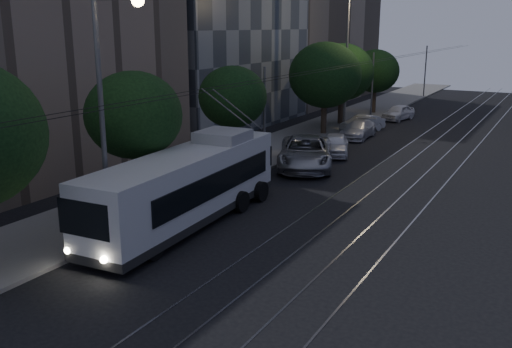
{
  "coord_description": "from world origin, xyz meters",
  "views": [
    {
      "loc": [
        10.09,
        -18.79,
        8.24
      ],
      "look_at": [
        -1.16,
        1.53,
        2.19
      ],
      "focal_mm": 40.0,
      "sensor_mm": 36.0,
      "label": 1
    }
  ],
  "objects_px": {
    "pickup_silver": "(305,152)",
    "car_white_a": "(336,145)",
    "trolleybus": "(189,186)",
    "streetlamp_near": "(109,95)",
    "car_white_d": "(398,112)",
    "streetlamp_far": "(352,48)",
    "car_white_c": "(362,124)",
    "car_white_b": "(358,129)"
  },
  "relations": [
    {
      "from": "pickup_silver",
      "to": "car_white_a",
      "type": "distance_m",
      "value": 4.11
    },
    {
      "from": "pickup_silver",
      "to": "car_white_a",
      "type": "bearing_deg",
      "value": 62.81
    },
    {
      "from": "trolleybus",
      "to": "streetlamp_near",
      "type": "xyz_separation_m",
      "value": [
        -1.13,
        -3.23,
        4.12
      ]
    },
    {
      "from": "trolleybus",
      "to": "car_white_d",
      "type": "xyz_separation_m",
      "value": [
        0.28,
        31.79,
        -0.97
      ]
    },
    {
      "from": "streetlamp_near",
      "to": "streetlamp_far",
      "type": "relative_size",
      "value": 0.87
    },
    {
      "from": "trolleybus",
      "to": "streetlamp_near",
      "type": "bearing_deg",
      "value": -112.26
    },
    {
      "from": "car_white_c",
      "to": "pickup_silver",
      "type": "bearing_deg",
      "value": -61.74
    },
    {
      "from": "car_white_b",
      "to": "streetlamp_near",
      "type": "distance_m",
      "value": 25.72
    },
    {
      "from": "car_white_a",
      "to": "car_white_c",
      "type": "bearing_deg",
      "value": 78.19
    },
    {
      "from": "trolleybus",
      "to": "streetlamp_near",
      "type": "relative_size",
      "value": 1.27
    },
    {
      "from": "car_white_d",
      "to": "car_white_c",
      "type": "bearing_deg",
      "value": -85.73
    },
    {
      "from": "pickup_silver",
      "to": "car_white_d",
      "type": "height_order",
      "value": "pickup_silver"
    },
    {
      "from": "pickup_silver",
      "to": "car_white_b",
      "type": "xyz_separation_m",
      "value": [
        -0.31,
        10.45,
        -0.26
      ]
    },
    {
      "from": "streetlamp_far",
      "to": "car_white_a",
      "type": "bearing_deg",
      "value": -75.52
    },
    {
      "from": "car_white_c",
      "to": "streetlamp_far",
      "type": "height_order",
      "value": "streetlamp_far"
    },
    {
      "from": "car_white_a",
      "to": "car_white_c",
      "type": "height_order",
      "value": "car_white_a"
    },
    {
      "from": "car_white_b",
      "to": "streetlamp_near",
      "type": "relative_size",
      "value": 0.48
    },
    {
      "from": "car_white_c",
      "to": "streetlamp_near",
      "type": "height_order",
      "value": "streetlamp_near"
    },
    {
      "from": "car_white_d",
      "to": "car_white_a",
      "type": "bearing_deg",
      "value": -77.28
    },
    {
      "from": "trolleybus",
      "to": "car_white_c",
      "type": "xyz_separation_m",
      "value": [
        -0.64,
        24.66,
        -1.01
      ]
    },
    {
      "from": "car_white_a",
      "to": "streetlamp_near",
      "type": "xyz_separation_m",
      "value": [
        -1.72,
        -18.82,
        5.08
      ]
    },
    {
      "from": "car_white_c",
      "to": "car_white_b",
      "type": "bearing_deg",
      "value": -53.32
    },
    {
      "from": "car_white_a",
      "to": "car_white_b",
      "type": "relative_size",
      "value": 0.89
    },
    {
      "from": "car_white_c",
      "to": "car_white_d",
      "type": "xyz_separation_m",
      "value": [
        0.92,
        7.13,
        0.03
      ]
    },
    {
      "from": "car_white_b",
      "to": "car_white_c",
      "type": "height_order",
      "value": "car_white_b"
    },
    {
      "from": "car_white_b",
      "to": "car_white_d",
      "type": "xyz_separation_m",
      "value": [
        0.33,
        9.84,
        0.02
      ]
    },
    {
      "from": "streetlamp_near",
      "to": "streetlamp_far",
      "type": "height_order",
      "value": "streetlamp_far"
    },
    {
      "from": "trolleybus",
      "to": "car_white_b",
      "type": "relative_size",
      "value": 2.65
    },
    {
      "from": "trolleybus",
      "to": "streetlamp_near",
      "type": "distance_m",
      "value": 5.35
    },
    {
      "from": "pickup_silver",
      "to": "streetlamp_far",
      "type": "relative_size",
      "value": 0.6
    },
    {
      "from": "car_white_a",
      "to": "car_white_d",
      "type": "xyz_separation_m",
      "value": [
        -0.31,
        16.2,
        -0.01
      ]
    },
    {
      "from": "pickup_silver",
      "to": "car_white_a",
      "type": "relative_size",
      "value": 1.62
    },
    {
      "from": "car_white_b",
      "to": "trolleybus",
      "type": "bearing_deg",
      "value": -91.69
    },
    {
      "from": "pickup_silver",
      "to": "car_white_c",
      "type": "bearing_deg",
      "value": 71.36
    },
    {
      "from": "trolleybus",
      "to": "car_white_c",
      "type": "relative_size",
      "value": 3.05
    },
    {
      "from": "trolleybus",
      "to": "car_white_b",
      "type": "bearing_deg",
      "value": 87.24
    },
    {
      "from": "car_white_b",
      "to": "streetlamp_near",
      "type": "height_order",
      "value": "streetlamp_near"
    },
    {
      "from": "streetlamp_far",
      "to": "car_white_c",
      "type": "bearing_deg",
      "value": 7.73
    },
    {
      "from": "car_white_c",
      "to": "streetlamp_near",
      "type": "bearing_deg",
      "value": -66.65
    },
    {
      "from": "trolleybus",
      "to": "pickup_silver",
      "type": "xyz_separation_m",
      "value": [
        0.26,
        11.51,
        -0.74
      ]
    },
    {
      "from": "car_white_b",
      "to": "car_white_c",
      "type": "bearing_deg",
      "value": 100.5
    },
    {
      "from": "car_white_a",
      "to": "streetlamp_far",
      "type": "xyz_separation_m",
      "value": [
        -2.3,
        8.92,
        5.87
      ]
    }
  ]
}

